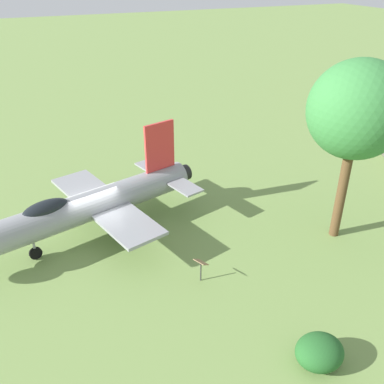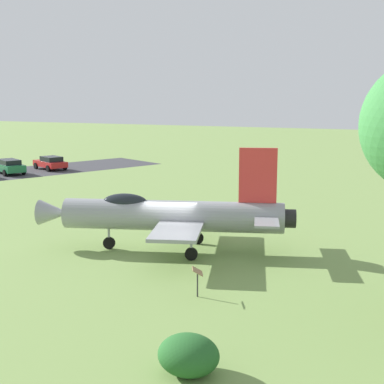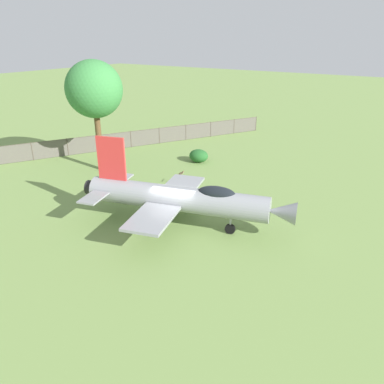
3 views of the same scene
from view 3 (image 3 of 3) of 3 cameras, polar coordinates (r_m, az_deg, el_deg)
ground_plane at (r=22.55m, az=-2.27°, el=-5.16°), size 200.00×200.00×0.00m
display_jet at (r=21.64m, az=-1.50°, el=-0.99°), size 12.54×8.58×5.16m
shade_tree at (r=31.31m, az=-14.76°, el=14.89°), size 4.54×4.42×8.92m
perimeter_fence at (r=38.21m, az=-11.58°, el=7.73°), size 16.75×30.11×1.68m
shrub_near_fence at (r=33.64m, az=1.02°, el=5.56°), size 1.75×1.53×1.15m
info_plaque at (r=28.05m, az=-1.70°, el=2.57°), size 0.62×0.71×1.14m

